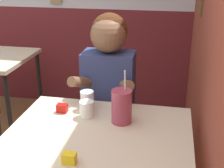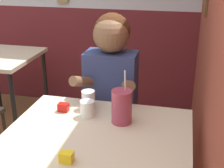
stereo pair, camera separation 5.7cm
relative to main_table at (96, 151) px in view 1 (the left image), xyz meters
name	(u,v)px [view 1 (the left image)]	position (x,y,z in m)	size (l,w,h in m)	color
main_table	(96,151)	(0.00, 0.00, 0.00)	(0.96, 0.90, 0.74)	beige
person_seated	(109,98)	(-0.06, 0.61, 0.02)	(0.42, 0.42, 1.27)	navy
cocktail_pitcher	(122,106)	(0.10, 0.21, 0.16)	(0.11, 0.11, 0.31)	#99384C
glass_near_pitcher	(87,100)	(-0.13, 0.33, 0.12)	(0.08, 0.08, 0.11)	silver
glass_center	(87,109)	(-0.11, 0.23, 0.11)	(0.08, 0.08, 0.09)	silver
condiment_ketchup	(62,108)	(-0.26, 0.26, 0.09)	(0.06, 0.04, 0.05)	#B7140F
condiment_mustard	(69,158)	(-0.06, -0.21, 0.09)	(0.06, 0.04, 0.05)	yellow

